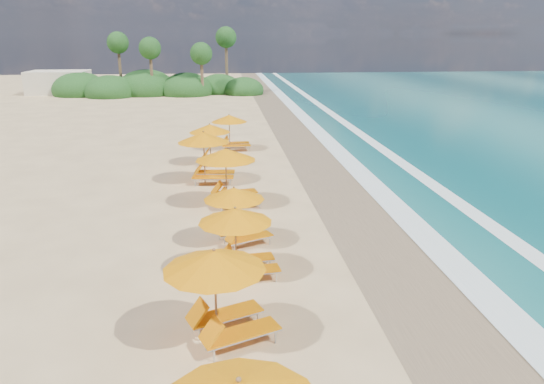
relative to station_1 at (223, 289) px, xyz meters
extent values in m
plane|color=#D5B57D|center=(2.01, 8.22, -1.39)|extent=(160.00, 160.00, 0.00)
cube|color=#8B7453|center=(6.01, 8.22, -1.39)|extent=(4.00, 160.00, 0.01)
cube|color=white|center=(7.51, 8.22, -1.36)|extent=(1.20, 160.00, 0.01)
cube|color=white|center=(10.51, 8.22, -1.37)|extent=(0.80, 160.00, 0.01)
sphere|color=olive|center=(0.21, -4.83, 1.11)|extent=(0.09, 0.09, 0.09)
cylinder|color=olive|center=(-0.18, -0.07, -0.20)|extent=(0.06, 0.06, 2.38)
cone|color=orange|center=(-0.18, -0.07, 0.79)|extent=(3.19, 3.19, 0.48)
sphere|color=olive|center=(-0.18, -0.07, 1.05)|extent=(0.09, 0.09, 0.09)
cylinder|color=olive|center=(0.41, 3.43, -0.30)|extent=(0.05, 0.05, 2.19)
cone|color=orange|center=(0.41, 3.43, 0.61)|extent=(2.50, 2.50, 0.44)
sphere|color=olive|center=(0.41, 3.43, 0.85)|extent=(0.08, 0.08, 0.08)
cylinder|color=olive|center=(0.45, 5.92, -0.35)|extent=(0.05, 0.05, 2.08)
cone|color=orange|center=(0.45, 5.92, 0.51)|extent=(2.82, 2.82, 0.42)
sphere|color=olive|center=(0.45, 5.92, 0.74)|extent=(0.07, 0.07, 0.07)
cylinder|color=olive|center=(0.23, 10.26, -0.13)|extent=(0.06, 0.06, 2.52)
cone|color=orange|center=(0.23, 10.26, 0.91)|extent=(3.02, 3.02, 0.51)
sphere|color=olive|center=(0.23, 10.26, 1.19)|extent=(0.09, 0.09, 0.09)
cylinder|color=olive|center=(-0.81, 14.06, -0.13)|extent=(0.06, 0.06, 2.53)
cone|color=orange|center=(-0.81, 14.06, 0.92)|extent=(2.81, 2.81, 0.51)
sphere|color=olive|center=(-0.81, 14.06, 1.21)|extent=(0.09, 0.09, 0.09)
cylinder|color=olive|center=(-0.57, 17.76, -0.25)|extent=(0.06, 0.06, 2.29)
cone|color=orange|center=(-0.57, 17.76, 0.70)|extent=(2.56, 2.56, 0.46)
sphere|color=olive|center=(-0.57, 17.76, 0.96)|extent=(0.08, 0.08, 0.08)
cylinder|color=olive|center=(0.60, 21.49, -0.27)|extent=(0.06, 0.06, 2.24)
cone|color=orange|center=(0.60, 21.49, 0.66)|extent=(2.40, 2.40, 0.45)
sphere|color=olive|center=(0.60, 21.49, 0.91)|extent=(0.08, 0.08, 0.08)
ellipsoid|color=#163D14|center=(-3.99, 53.22, -0.77)|extent=(6.40, 6.40, 4.16)
ellipsoid|color=#163D14|center=(-8.99, 54.22, -0.69)|extent=(7.20, 7.20, 4.68)
ellipsoid|color=#163D14|center=(-12.99, 52.22, -0.81)|extent=(6.00, 6.00, 3.90)
ellipsoid|color=#163D14|center=(0.01, 55.22, -0.85)|extent=(5.60, 5.60, 3.64)
ellipsoid|color=#163D14|center=(-16.99, 54.22, -0.75)|extent=(6.60, 6.60, 4.29)
ellipsoid|color=#163D14|center=(3.01, 53.22, -0.91)|extent=(5.00, 5.00, 3.25)
cylinder|color=brown|center=(-1.99, 51.22, 1.11)|extent=(0.36, 0.36, 5.00)
sphere|color=#163D14|center=(-1.99, 51.22, 3.61)|extent=(2.60, 2.60, 2.60)
cylinder|color=brown|center=(-7.99, 52.22, 1.41)|extent=(0.36, 0.36, 5.60)
sphere|color=#163D14|center=(-7.99, 52.22, 4.21)|extent=(2.60, 2.60, 2.60)
cylinder|color=brown|center=(-11.99, 54.22, 1.71)|extent=(0.36, 0.36, 6.20)
sphere|color=#163D14|center=(-11.99, 54.22, 4.81)|extent=(2.60, 2.60, 2.60)
cylinder|color=brown|center=(1.01, 55.22, 2.01)|extent=(0.36, 0.36, 6.80)
sphere|color=#163D14|center=(1.01, 55.22, 5.41)|extent=(2.60, 2.60, 2.60)
cube|color=beige|center=(-19.99, 56.22, 0.01)|extent=(7.00, 5.00, 2.80)
camera|label=1|loc=(0.07, -10.95, 5.82)|focal=33.55mm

